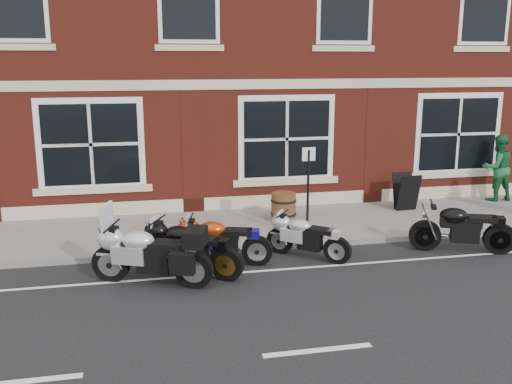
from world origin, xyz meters
TOP-DOWN VIEW (x-y plane):
  - ground at (0.00, 0.00)m, footprint 80.00×80.00m
  - sidewalk at (0.00, 3.00)m, footprint 30.00×3.00m
  - kerb at (0.00, 1.42)m, footprint 30.00×0.16m
  - pub_building at (0.00, 10.50)m, footprint 24.00×12.00m
  - moto_touring_silver at (-2.27, -0.01)m, footprint 2.17×1.04m
  - moto_sport_red at (-0.84, 0.76)m, footprint 1.97×0.68m
  - moto_sport_black at (-1.50, 0.31)m, footprint 1.88×1.31m
  - moto_sport_silver at (0.96, 0.76)m, footprint 1.48×1.33m
  - moto_naked_black at (4.26, 0.47)m, footprint 2.09×0.92m
  - pedestrian_right at (7.50, 4.02)m, footprint 0.91×0.72m
  - a_board_sign at (4.53, 3.56)m, footprint 0.62×0.44m
  - barrel_planter at (1.08, 3.17)m, footprint 0.63×0.63m
  - parking_sign at (1.21, 1.55)m, footprint 0.29×0.05m

SIDE VIEW (x-z plane):
  - ground at x=0.00m, z-range 0.00..0.00m
  - sidewalk at x=0.00m, z-range 0.00..0.12m
  - kerb at x=0.00m, z-range 0.00..0.12m
  - barrel_planter at x=1.08m, z-range 0.12..0.82m
  - moto_sport_silver at x=0.96m, z-range 0.06..0.90m
  - moto_sport_red at x=-0.84m, z-range 0.07..0.97m
  - moto_sport_black at x=-1.50m, z-range 0.07..1.05m
  - moto_naked_black at x=4.26m, z-range 0.07..1.06m
  - a_board_sign at x=4.53m, z-range 0.12..1.10m
  - moto_touring_silver at x=-2.27m, z-range -0.14..1.37m
  - pedestrian_right at x=7.50m, z-range 0.12..1.98m
  - parking_sign at x=1.21m, z-range 0.28..2.35m
  - pub_building at x=0.00m, z-range 0.00..12.00m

